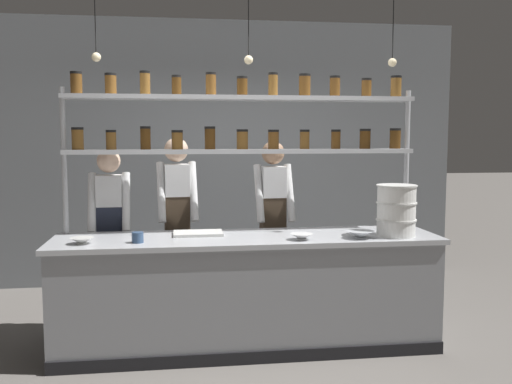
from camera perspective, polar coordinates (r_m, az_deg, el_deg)
The scene contains 14 objects.
ground_plane at distance 4.86m, azimuth -0.87°, elevation -15.19°, with size 40.00×40.00×0.00m, color slate.
back_wall at distance 6.72m, azimuth -3.18°, elevation 3.92°, with size 5.50×0.12×3.05m, color gray.
prep_counter at distance 4.71m, azimuth -0.88°, elevation -9.96°, with size 3.10×0.76×0.92m.
spice_shelf_unit at distance 4.87m, azimuth -1.37°, elevation 6.40°, with size 2.98×0.28×2.26m.
chef_left at distance 5.18m, azimuth -14.37°, elevation -3.48°, with size 0.36×0.29×1.61m.
chef_center at distance 5.25m, azimuth -7.89°, elevation -2.48°, with size 0.38×0.31×1.71m.
chef_right at distance 5.32m, azimuth 1.71°, elevation -2.57°, with size 0.37×0.30×1.68m.
container_stack at distance 4.73m, azimuth 13.85°, elevation -1.80°, with size 0.32×0.32×0.42m.
cutting_board at distance 4.70m, azimuth -5.81°, elevation -4.13°, with size 0.40×0.26×0.02m.
prep_bowl_near_left at distance 4.59m, azimuth 10.36°, elevation -4.22°, with size 0.22×0.22×0.06m.
prep_bowl_center_front at distance 4.46m, azimuth 4.57°, elevation -4.49°, with size 0.18×0.18×0.05m.
prep_bowl_center_back at distance 4.48m, azimuth -17.02°, elevation -4.70°, with size 0.18×0.18×0.05m.
serving_cup_front at distance 4.42m, azimuth -11.75°, elevation -4.47°, with size 0.09×0.09×0.08m.
pendant_light_row at distance 4.58m, azimuth -0.68°, elevation 13.54°, with size 2.41×0.07×0.71m.
Camera 1 is at (-0.55, -4.50, 1.73)m, focal length 40.00 mm.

